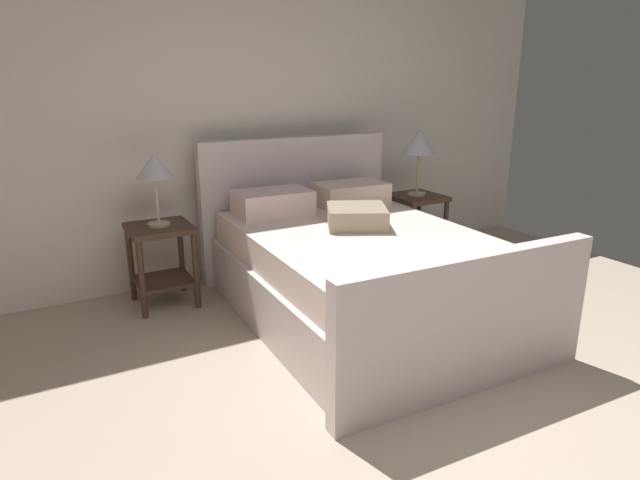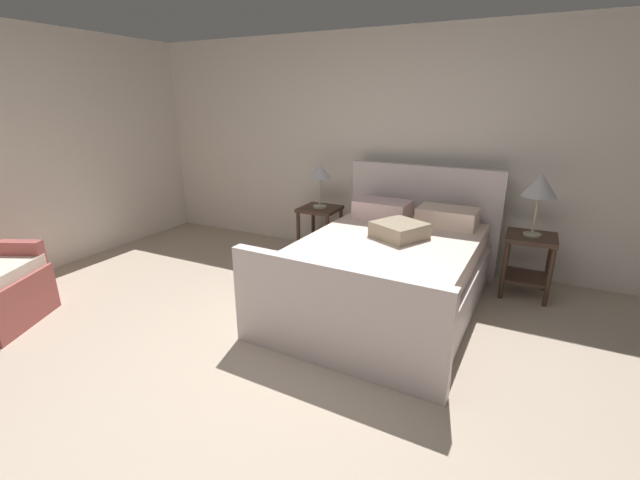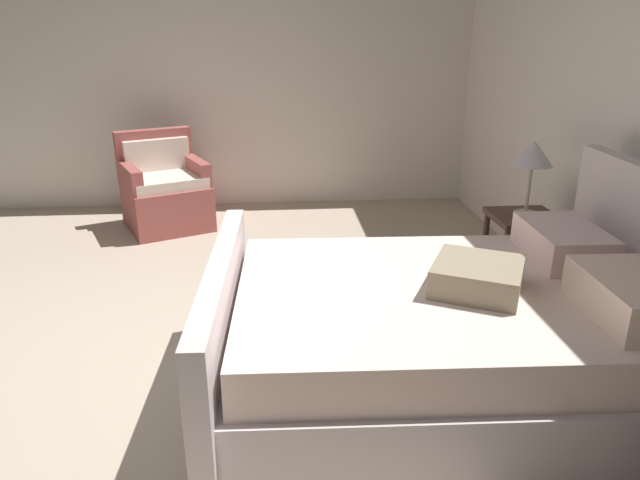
{
  "view_description": "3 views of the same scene",
  "coord_description": "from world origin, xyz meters",
  "views": [
    {
      "loc": [
        -1.54,
        -1.32,
        1.64
      ],
      "look_at": [
        0.01,
        1.44,
        0.69
      ],
      "focal_mm": 30.98,
      "sensor_mm": 36.0,
      "label": 1
    },
    {
      "loc": [
        1.49,
        -1.76,
        1.8
      ],
      "look_at": [
        0.06,
        1.09,
        0.74
      ],
      "focal_mm": 23.65,
      "sensor_mm": 36.0,
      "label": 2
    },
    {
      "loc": [
        2.91,
        0.84,
        1.79
      ],
      "look_at": [
        0.1,
        1.08,
        0.75
      ],
      "focal_mm": 31.94,
      "sensor_mm": 36.0,
      "label": 3
    }
  ],
  "objects": [
    {
      "name": "wall_side_left",
      "position": [
        -3.22,
        0.0,
        1.27
      ],
      "size": [
        0.12,
        5.96,
        2.54
      ],
      "primitive_type": "cube",
      "color": "silver",
      "rests_on": "ground"
    },
    {
      "name": "bed",
      "position": [
        0.45,
        1.7,
        0.35
      ],
      "size": [
        1.71,
        2.3,
        1.15
      ],
      "color": "silver",
      "rests_on": "ground"
    },
    {
      "name": "armchair",
      "position": [
        -2.45,
        -0.2,
        0.35
      ],
      "size": [
        0.96,
        0.96,
        0.9
      ],
      "color": "#A2504B",
      "rests_on": "ground"
    },
    {
      "name": "table_lamp_left",
      "position": [
        -0.68,
        2.56,
        1.01
      ],
      "size": [
        0.26,
        0.26,
        0.51
      ],
      "color": "#B7B293",
      "rests_on": "nightstand_left"
    },
    {
      "name": "ground_plane",
      "position": [
        0.0,
        0.0,
        -0.01
      ],
      "size": [
        6.33,
        5.84,
        0.02
      ],
      "primitive_type": "cube",
      "color": "#B7A490"
    },
    {
      "name": "nightstand_left",
      "position": [
        -0.68,
        2.56,
        0.4
      ],
      "size": [
        0.44,
        0.44,
        0.6
      ],
      "color": "#432D22",
      "rests_on": "ground"
    }
  ]
}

